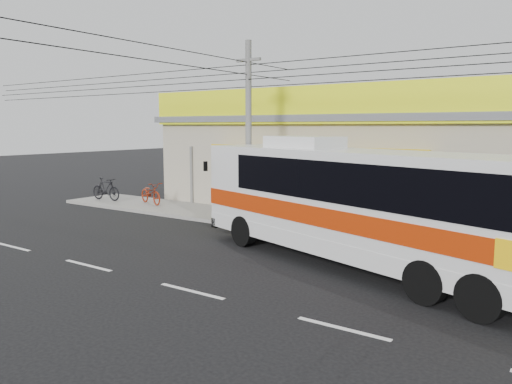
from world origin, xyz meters
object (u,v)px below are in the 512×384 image
(motorbike_red, at_px, (151,193))
(motorbike_dark, at_px, (106,189))
(utility_pole, at_px, (248,75))
(coach_bus, at_px, (369,200))

(motorbike_red, distance_m, motorbike_dark, 2.89)
(utility_pole, bearing_deg, motorbike_dark, 172.30)
(coach_bus, bearing_deg, motorbike_dark, -175.59)
(motorbike_dark, bearing_deg, utility_pole, -100.31)
(motorbike_red, xyz_separation_m, motorbike_dark, (-2.85, -0.47, 0.06))
(motorbike_red, relative_size, utility_pole, 0.06)
(coach_bus, bearing_deg, motorbike_red, 179.75)
(motorbike_red, height_order, utility_pole, utility_pole)
(coach_bus, relative_size, utility_pole, 0.36)
(coach_bus, xyz_separation_m, motorbike_red, (-13.19, 4.35, -1.28))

